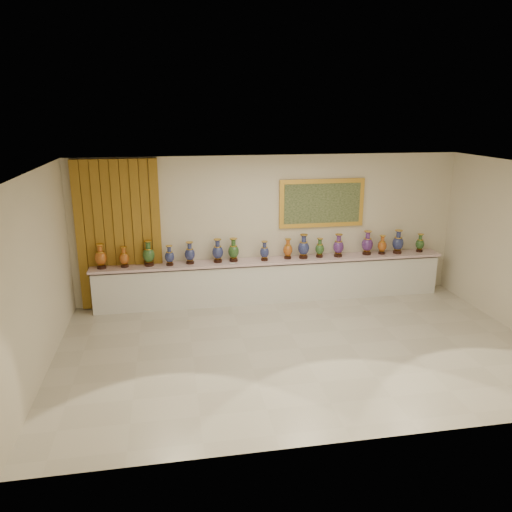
{
  "coord_description": "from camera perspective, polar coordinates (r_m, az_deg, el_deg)",
  "views": [
    {
      "loc": [
        -2.04,
        -7.37,
        3.82
      ],
      "look_at": [
        -0.44,
        1.7,
        1.15
      ],
      "focal_mm": 35.0,
      "sensor_mm": 36.0,
      "label": 1
    }
  ],
  "objects": [
    {
      "name": "vase_11",
      "position": [
        10.56,
        9.4,
        1.08
      ],
      "size": [
        0.29,
        0.29,
        0.48
      ],
      "rotation": [
        0.0,
        0.0,
        0.42
      ],
      "color": "black",
      "rests_on": "counter"
    },
    {
      "name": "vase_7",
      "position": [
        10.15,
        0.97,
        0.48
      ],
      "size": [
        0.22,
        0.22,
        0.4
      ],
      "rotation": [
        0.0,
        0.0,
        0.22
      ],
      "color": "black",
      "rests_on": "counter"
    },
    {
      "name": "label_card",
      "position": [
        10.01,
        -2.72,
        -0.83
      ],
      "size": [
        0.1,
        0.06,
        0.0
      ],
      "primitive_type": "cube",
      "color": "white",
      "rests_on": "counter"
    },
    {
      "name": "counter",
      "position": [
        10.42,
        1.83,
        -2.82
      ],
      "size": [
        7.28,
        0.48,
        0.9
      ],
      "color": "white",
      "rests_on": "ground"
    },
    {
      "name": "vase_14",
      "position": [
        11.08,
        15.92,
        1.45
      ],
      "size": [
        0.3,
        0.3,
        0.51
      ],
      "rotation": [
        0.0,
        0.0,
        -0.34
      ],
      "color": "black",
      "rests_on": "counter"
    },
    {
      "name": "vase_15",
      "position": [
        11.36,
        18.23,
        1.34
      ],
      "size": [
        0.22,
        0.22,
        0.4
      ],
      "rotation": [
        0.0,
        0.0,
        -0.27
      ],
      "color": "black",
      "rests_on": "counter"
    },
    {
      "name": "vase_1",
      "position": [
        10.05,
        -14.83,
        -0.21
      ],
      "size": [
        0.22,
        0.22,
        0.41
      ],
      "rotation": [
        0.0,
        0.0,
        -0.18
      ],
      "color": "black",
      "rests_on": "counter"
    },
    {
      "name": "vase_13",
      "position": [
        10.95,
        14.22,
        1.15
      ],
      "size": [
        0.24,
        0.24,
        0.41
      ],
      "rotation": [
        0.0,
        0.0,
        -0.35
      ],
      "color": "black",
      "rests_on": "counter"
    },
    {
      "name": "vase_5",
      "position": [
        10.05,
        -4.4,
        0.48
      ],
      "size": [
        0.28,
        0.28,
        0.48
      ],
      "rotation": [
        0.0,
        0.0,
        0.28
      ],
      "color": "black",
      "rests_on": "counter"
    },
    {
      "name": "vase_8",
      "position": [
        10.3,
        3.66,
        0.72
      ],
      "size": [
        0.25,
        0.25,
        0.42
      ],
      "rotation": [
        0.0,
        0.0,
        0.31
      ],
      "color": "black",
      "rests_on": "counter"
    },
    {
      "name": "vase_3",
      "position": [
        9.97,
        -9.86,
        -0.06
      ],
      "size": [
        0.24,
        0.24,
        0.4
      ],
      "rotation": [
        0.0,
        0.0,
        0.39
      ],
      "color": "black",
      "rests_on": "counter"
    },
    {
      "name": "vase_2",
      "position": [
        10.01,
        -12.18,
        0.16
      ],
      "size": [
        0.26,
        0.26,
        0.51
      ],
      "rotation": [
        0.0,
        0.0,
        0.1
      ],
      "color": "black",
      "rests_on": "counter"
    },
    {
      "name": "vase_9",
      "position": [
        10.34,
        5.46,
        0.96
      ],
      "size": [
        0.29,
        0.29,
        0.51
      ],
      "rotation": [
        0.0,
        0.0,
        -0.3
      ],
      "color": "black",
      "rests_on": "counter"
    },
    {
      "name": "vase_6",
      "position": [
        10.09,
        -2.58,
        0.57
      ],
      "size": [
        0.27,
        0.27,
        0.48
      ],
      "rotation": [
        0.0,
        0.0,
        -0.24
      ],
      "color": "black",
      "rests_on": "counter"
    },
    {
      "name": "ground",
      "position": [
        8.55,
        4.96,
        -10.46
      ],
      "size": [
        8.0,
        8.0,
        0.0
      ],
      "primitive_type": "plane",
      "color": "beige",
      "rests_on": "ground"
    },
    {
      "name": "room",
      "position": [
        10.07,
        -11.66,
        2.95
      ],
      "size": [
        8.0,
        8.0,
        8.0
      ],
      "color": "beige",
      "rests_on": "ground"
    },
    {
      "name": "vase_10",
      "position": [
        10.47,
        7.29,
        0.84
      ],
      "size": [
        0.22,
        0.22,
        0.4
      ],
      "rotation": [
        0.0,
        0.0,
        -0.2
      ],
      "color": "black",
      "rests_on": "counter"
    },
    {
      "name": "vase_4",
      "position": [
        10.02,
        -7.57,
        0.24
      ],
      "size": [
        0.25,
        0.25,
        0.45
      ],
      "rotation": [
        0.0,
        0.0,
        -0.23
      ],
      "color": "black",
      "rests_on": "counter"
    },
    {
      "name": "vase_12",
      "position": [
        10.83,
        12.6,
        1.35
      ],
      "size": [
        0.26,
        0.26,
        0.51
      ],
      "rotation": [
        0.0,
        0.0,
        0.12
      ],
      "color": "black",
      "rests_on": "counter"
    },
    {
      "name": "vase_0",
      "position": [
        10.07,
        -17.32,
        -0.16
      ],
      "size": [
        0.27,
        0.27,
        0.49
      ],
      "rotation": [
        0.0,
        0.0,
        0.23
      ],
      "color": "black",
      "rests_on": "counter"
    }
  ]
}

